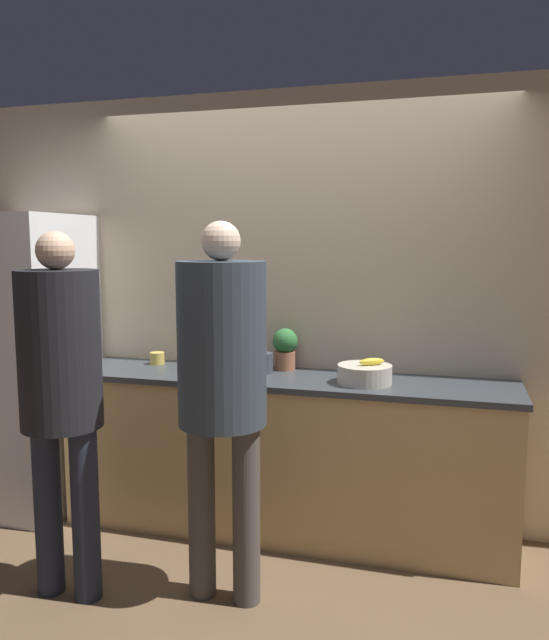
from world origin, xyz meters
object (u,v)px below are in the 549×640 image
(fruit_bowl, at_px, (365,374))
(bottle_dark, at_px, (228,357))
(refrigerator, at_px, (29,363))
(person_left, at_px, (61,380))
(utensil_crock, at_px, (262,362))
(potted_plant, at_px, (285,347))
(cup_yellow, at_px, (157,358))
(person_center, at_px, (222,371))

(fruit_bowl, height_order, bottle_dark, bottle_dark)
(refrigerator, relative_size, person_left, 1.07)
(utensil_crock, distance_m, potted_plant, 0.18)
(person_left, bearing_deg, cup_yellow, 92.34)
(refrigerator, relative_size, bottle_dark, 8.97)
(person_left, distance_m, bottle_dark, 1.11)
(person_left, xyz_separation_m, fruit_bowl, (1.30, 0.89, -0.08))
(fruit_bowl, xyz_separation_m, potted_plant, (-0.51, 0.23, 0.08))
(refrigerator, xyz_separation_m, bottle_dark, (1.29, 0.16, 0.08))
(fruit_bowl, relative_size, cup_yellow, 3.25)
(person_center, bearing_deg, cup_yellow, 131.40)
(person_center, relative_size, bottle_dark, 8.62)
(cup_yellow, bearing_deg, potted_plant, 3.89)
(refrigerator, distance_m, utensil_crock, 1.52)
(person_left, height_order, utensil_crock, person_left)
(bottle_dark, bearing_deg, refrigerator, -173.15)
(person_left, xyz_separation_m, utensil_crock, (0.67, 1.00, -0.07))
(fruit_bowl, bearing_deg, potted_plant, 155.50)
(refrigerator, xyz_separation_m, person_center, (1.57, -0.68, 0.18))
(fruit_bowl, xyz_separation_m, bottle_dark, (-0.84, 0.13, 0.03))
(person_center, height_order, potted_plant, person_center)
(person_center, distance_m, bottle_dark, 0.88)
(utensil_crock, height_order, potted_plant, utensil_crock)
(person_left, relative_size, person_center, 0.97)
(fruit_bowl, relative_size, utensil_crock, 1.05)
(bottle_dark, bearing_deg, fruit_bowl, -8.72)
(fruit_bowl, height_order, potted_plant, potted_plant)
(cup_yellow, distance_m, potted_plant, 0.83)
(refrigerator, height_order, person_center, refrigerator)
(person_center, bearing_deg, fruit_bowl, 51.40)
(fruit_bowl, bearing_deg, utensil_crock, 169.69)
(bottle_dark, bearing_deg, utensil_crock, -4.18)
(refrigerator, bearing_deg, cup_yellow, 14.39)
(refrigerator, height_order, bottle_dark, refrigerator)
(fruit_bowl, distance_m, cup_yellow, 1.35)
(utensil_crock, height_order, bottle_dark, utensil_crock)
(utensil_crock, relative_size, potted_plant, 1.12)
(refrigerator, distance_m, person_left, 1.21)
(person_left, xyz_separation_m, person_center, (0.73, 0.18, 0.05))
(person_center, bearing_deg, refrigerator, 156.71)
(refrigerator, relative_size, fruit_bowl, 6.31)
(person_center, xyz_separation_m, bottle_dark, (-0.28, 0.83, -0.10))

